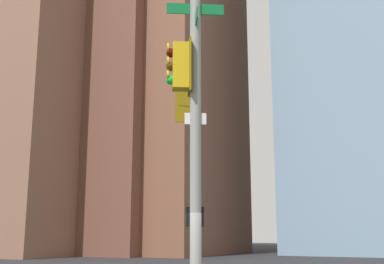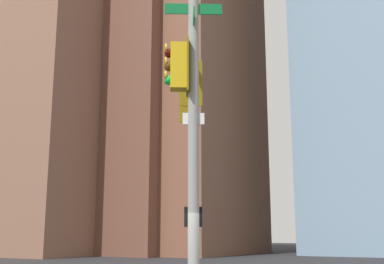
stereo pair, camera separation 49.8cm
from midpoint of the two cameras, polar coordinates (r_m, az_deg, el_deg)
The scene contains 3 objects.
signal_pole_assembly at distance 11.25m, azimuth 0.96°, elevation 2.28°, with size 3.02×4.36×7.11m.
building_brick_midblock at distance 62.64m, azimuth -7.72°, elevation 8.80°, with size 22.34×19.69×47.81m, color brown.
building_brick_farside at distance 57.59m, azimuth -3.54°, elevation 4.15°, with size 20.25×16.42×35.58m, color brown.
Camera 2 is at (-4.80, 8.42, 2.10)m, focal length 45.99 mm.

